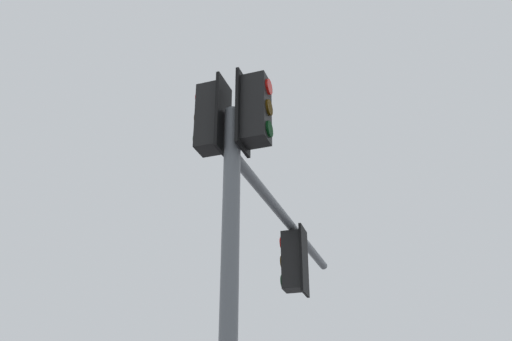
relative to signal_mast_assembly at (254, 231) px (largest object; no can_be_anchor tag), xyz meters
The scene contains 1 object.
signal_mast_assembly is the anchor object (origin of this frame).
Camera 1 is at (6.24, 1.24, 1.82)m, focal length 39.87 mm.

